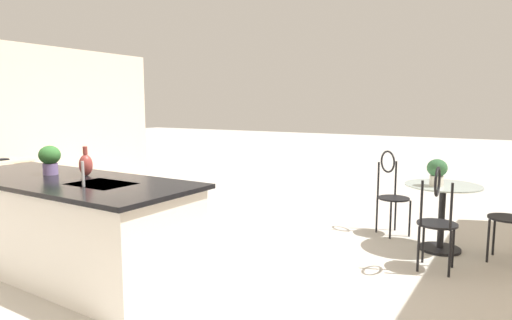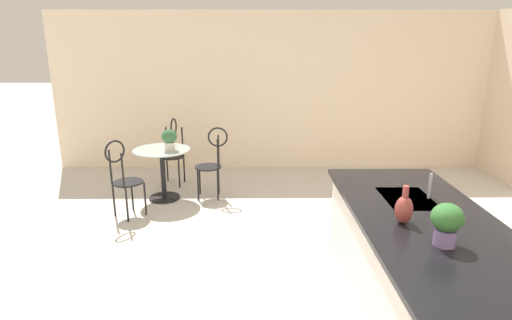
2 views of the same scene
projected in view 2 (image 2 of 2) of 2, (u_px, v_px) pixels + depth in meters
ground_plane at (308, 310)px, 3.58m from camera, size 40.00×40.00×0.00m
wall_left_window at (279, 92)px, 7.31m from camera, size 0.12×7.80×2.70m
kitchen_island at (427, 281)px, 3.18m from camera, size 2.80×1.06×0.92m
bistro_table at (163, 169)px, 5.99m from camera, size 0.80×0.80×0.74m
chair_near_window at (173, 149)px, 6.62m from camera, size 0.50×0.42×1.04m
chair_by_island at (124, 175)px, 5.32m from camera, size 0.53×0.53×1.04m
chair_toward_desk at (212, 159)px, 6.02m from camera, size 0.39×0.49×1.04m
sink_faucet at (430, 186)px, 3.55m from camera, size 0.02×0.02×0.22m
potted_plant_on_table at (169, 138)px, 5.81m from camera, size 0.21×0.21×0.29m
potted_plant_counter_near at (447, 222)px, 2.71m from camera, size 0.21×0.21×0.29m
vase_on_counter at (404, 209)px, 3.07m from camera, size 0.13×0.13×0.29m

